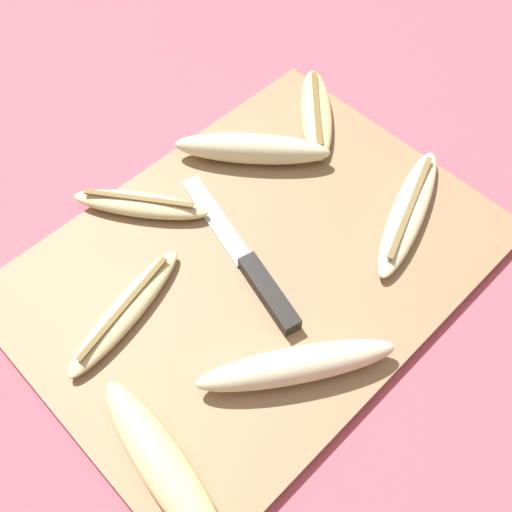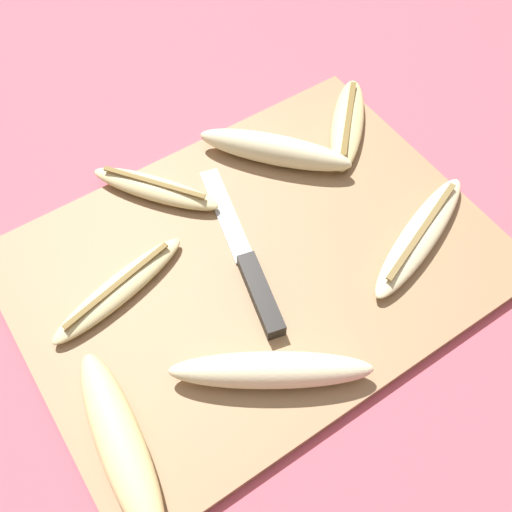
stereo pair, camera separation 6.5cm
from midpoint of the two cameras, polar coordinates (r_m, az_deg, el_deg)
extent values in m
plane|color=#C65160|center=(0.67, -2.77, -1.23)|extent=(4.00, 4.00, 0.00)
cube|color=#997551|center=(0.66, -2.80, -0.96)|extent=(0.51, 0.38, 0.01)
cube|color=black|center=(0.63, -1.72, -3.78)|extent=(0.04, 0.10, 0.02)
cube|color=#B7BABF|center=(0.69, -6.50, 3.29)|extent=(0.05, 0.14, 0.00)
ellipsoid|color=beige|center=(0.73, -2.94, 9.99)|extent=(0.15, 0.17, 0.04)
ellipsoid|color=beige|center=(0.64, -15.19, -5.32)|extent=(0.18, 0.07, 0.02)
cube|color=brown|center=(0.63, -15.38, -4.91)|extent=(0.14, 0.04, 0.00)
ellipsoid|color=beige|center=(0.58, 0.67, -10.64)|extent=(0.18, 0.14, 0.04)
ellipsoid|color=#EDD689|center=(0.57, -12.27, -19.25)|extent=(0.07, 0.20, 0.03)
ellipsoid|color=beige|center=(0.70, 11.79, 4.00)|extent=(0.20, 0.11, 0.02)
cube|color=olive|center=(0.69, 11.94, 4.54)|extent=(0.15, 0.06, 0.00)
ellipsoid|color=#DBC684|center=(0.79, 3.35, 13.23)|extent=(0.14, 0.14, 0.02)
cube|color=brown|center=(0.78, 3.39, 13.81)|extent=(0.10, 0.10, 0.00)
ellipsoid|color=beige|center=(0.71, -13.57, 4.58)|extent=(0.12, 0.15, 0.02)
cube|color=olive|center=(0.70, -13.76, 5.16)|extent=(0.08, 0.11, 0.00)
camera|label=1|loc=(0.03, -92.87, -4.50)|focal=42.00mm
camera|label=2|loc=(0.03, 87.13, 4.50)|focal=42.00mm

